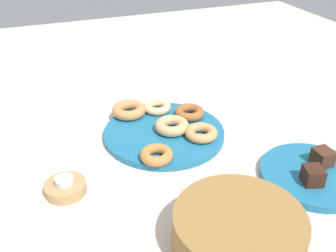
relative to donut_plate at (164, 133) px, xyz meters
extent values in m
plane|color=beige|center=(0.00, 0.00, -0.01)|extent=(2.40, 2.40, 0.00)
cylinder|color=#1E6B93|center=(0.00, 0.00, 0.00)|extent=(0.32, 0.32, 0.02)
torus|color=#EABC84|center=(-0.02, -0.11, 0.02)|extent=(0.09, 0.09, 0.02)
torus|color=#BC7A3D|center=(0.06, 0.12, 0.02)|extent=(0.09, 0.09, 0.02)
torus|color=tan|center=(-0.02, 0.01, 0.02)|extent=(0.12, 0.12, 0.03)
torus|color=tan|center=(-0.08, 0.07, 0.02)|extent=(0.10, 0.10, 0.03)
torus|color=#995B2D|center=(-0.09, -0.05, 0.02)|extent=(0.10, 0.10, 0.03)
torus|color=#C6844C|center=(0.06, -0.12, 0.02)|extent=(0.14, 0.14, 0.03)
cylinder|color=#1E6B93|center=(-0.25, 0.29, 0.00)|extent=(0.24, 0.24, 0.02)
cube|color=#472819|center=(-0.29, 0.28, 0.03)|extent=(0.04, 0.04, 0.04)
cube|color=#381E14|center=(-0.22, 0.32, 0.03)|extent=(0.05, 0.05, 0.04)
cylinder|color=tan|center=(0.28, 0.14, 0.00)|extent=(0.09, 0.09, 0.02)
cylinder|color=silver|center=(0.28, 0.14, 0.02)|extent=(0.04, 0.04, 0.01)
cylinder|color=olive|center=(0.01, 0.41, 0.03)|extent=(0.28, 0.28, 0.08)
camera|label=1|loc=(0.31, 0.84, 0.55)|focal=41.75mm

